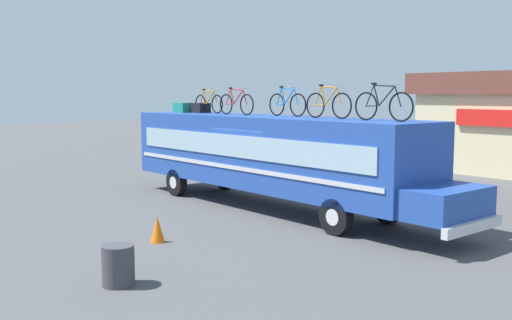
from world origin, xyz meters
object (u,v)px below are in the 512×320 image
at_px(rooftop_bicycle_3, 287,104).
at_px(trash_bin, 118,265).
at_px(bus, 271,153).
at_px(rooftop_bicycle_1, 209,103).
at_px(rooftop_bicycle_4, 328,104).
at_px(luggage_bag_2, 201,108).
at_px(traffic_cone, 157,229).
at_px(rooftop_bicycle_5, 383,105).
at_px(luggage_bag_1, 183,108).
at_px(rooftop_bicycle_2, 236,103).

distance_m(rooftop_bicycle_3, trash_bin, 8.69).
height_order(bus, rooftop_bicycle_3, rooftop_bicycle_3).
bearing_deg(bus, trash_bin, -61.72).
relative_size(rooftop_bicycle_1, trash_bin, 2.21).
bearing_deg(trash_bin, rooftop_bicycle_4, 101.98).
height_order(luggage_bag_2, traffic_cone, luggage_bag_2).
relative_size(rooftop_bicycle_5, trash_bin, 2.40).
bearing_deg(rooftop_bicycle_1, trash_bin, -44.53).
height_order(rooftop_bicycle_1, trash_bin, rooftop_bicycle_1).
xyz_separation_m(luggage_bag_1, rooftop_bicycle_3, (5.27, 0.39, 0.21)).
bearing_deg(traffic_cone, rooftop_bicycle_1, 134.88).
height_order(rooftop_bicycle_2, rooftop_bicycle_4, rooftop_bicycle_4).
height_order(rooftop_bicycle_3, trash_bin, rooftop_bicycle_3).
height_order(luggage_bag_2, rooftop_bicycle_5, rooftop_bicycle_5).
distance_m(bus, rooftop_bicycle_4, 2.75).
relative_size(rooftop_bicycle_1, rooftop_bicycle_2, 0.94).
relative_size(rooftop_bicycle_1, traffic_cone, 2.63).
relative_size(luggage_bag_2, trash_bin, 0.78).
relative_size(luggage_bag_1, rooftop_bicycle_3, 0.42).
height_order(luggage_bag_2, rooftop_bicycle_3, rooftop_bicycle_3).
xyz_separation_m(rooftop_bicycle_2, traffic_cone, (3.05, -4.77, -2.93)).
relative_size(bus, trash_bin, 16.99).
bearing_deg(luggage_bag_1, rooftop_bicycle_1, 10.23).
distance_m(bus, rooftop_bicycle_5, 4.55).
xyz_separation_m(luggage_bag_1, rooftop_bicycle_2, (3.33, -0.09, 0.20)).
xyz_separation_m(bus, rooftop_bicycle_5, (4.28, 0.00, 1.54)).
relative_size(rooftop_bicycle_4, rooftop_bicycle_5, 0.94).
relative_size(bus, luggage_bag_2, 21.77).
distance_m(rooftop_bicycle_1, rooftop_bicycle_3, 3.96).
height_order(bus, rooftop_bicycle_4, rooftop_bicycle_4).
distance_m(trash_bin, traffic_cone, 3.20).
bearing_deg(rooftop_bicycle_2, traffic_cone, -57.40).
distance_m(luggage_bag_1, rooftop_bicycle_2, 3.34).
height_order(luggage_bag_1, rooftop_bicycle_2, rooftop_bicycle_2).
bearing_deg(luggage_bag_2, rooftop_bicycle_5, -1.70).
xyz_separation_m(bus, traffic_cone, (1.48, -4.90, -1.41)).
height_order(rooftop_bicycle_4, traffic_cone, rooftop_bicycle_4).
distance_m(luggage_bag_2, trash_bin, 11.16).
bearing_deg(rooftop_bicycle_5, trash_bin, -93.81).
bearing_deg(rooftop_bicycle_2, rooftop_bicycle_1, 170.85).
xyz_separation_m(rooftop_bicycle_1, rooftop_bicycle_5, (7.88, -0.20, 0.04)).
xyz_separation_m(luggage_bag_1, trash_bin, (8.72, -7.05, -2.67)).
xyz_separation_m(rooftop_bicycle_3, trash_bin, (3.45, -7.44, -2.87)).
distance_m(luggage_bag_1, trash_bin, 11.52).
relative_size(rooftop_bicycle_4, traffic_cone, 2.70).
height_order(trash_bin, traffic_cone, trash_bin).
bearing_deg(luggage_bag_2, traffic_cone, -42.36).
relative_size(luggage_bag_1, rooftop_bicycle_1, 0.42).
distance_m(rooftop_bicycle_5, trash_bin, 7.67).
bearing_deg(luggage_bag_2, bus, -3.49).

